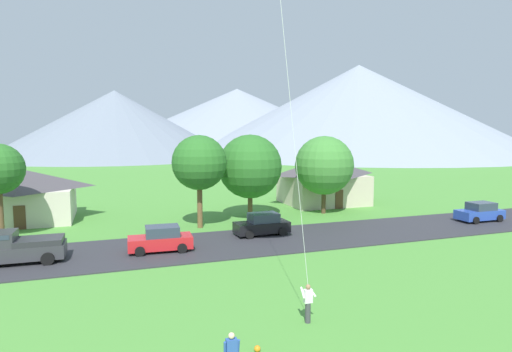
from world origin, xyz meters
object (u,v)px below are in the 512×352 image
at_px(house_leftmost, 27,195).
at_px(parked_car_black_mid_west, 262,225).
at_px(soccer_ball, 257,349).
at_px(parked_car_blue_west_end, 480,212).
at_px(tree_near_left, 250,167).
at_px(tree_right_of_center, 199,163).
at_px(parked_car_red_mid_east, 161,239).
at_px(house_left_center, 323,180).
at_px(tree_near_right, 324,165).
at_px(pickup_truck_charcoal_west_side, 16,247).

height_order(house_leftmost, parked_car_black_mid_west, house_leftmost).
bearing_deg(soccer_ball, parked_car_blue_west_end, 29.76).
distance_m(tree_near_left, parked_car_blue_west_end, 20.98).
height_order(tree_right_of_center, parked_car_blue_west_end, tree_right_of_center).
distance_m(tree_near_left, parked_car_red_mid_east, 13.11).
bearing_deg(tree_near_left, house_left_center, 27.23).
bearing_deg(soccer_ball, tree_near_right, 57.10).
relative_size(tree_near_right, parked_car_red_mid_east, 1.78).
xyz_separation_m(house_leftmost, tree_near_left, (19.32, -5.67, 2.46)).
bearing_deg(parked_car_red_mid_east, parked_car_black_mid_west, 14.67).
xyz_separation_m(house_leftmost, tree_right_of_center, (14.18, -7.81, 3.07)).
height_order(parked_car_blue_west_end, pickup_truck_charcoal_west_side, pickup_truck_charcoal_west_side).
xyz_separation_m(tree_right_of_center, parked_car_black_mid_west, (4.00, -4.30, -4.60)).
distance_m(parked_car_red_mid_east, pickup_truck_charcoal_west_side, 8.63).
distance_m(tree_right_of_center, soccer_ball, 21.70).
height_order(tree_right_of_center, parked_car_red_mid_east, tree_right_of_center).
height_order(house_leftmost, pickup_truck_charcoal_west_side, house_leftmost).
bearing_deg(tree_near_left, soccer_ball, -107.66).
bearing_deg(tree_near_left, tree_right_of_center, -157.37).
bearing_deg(parked_car_blue_west_end, parked_car_black_mid_west, 175.52).
distance_m(house_leftmost, tree_near_right, 27.64).
bearing_deg(house_leftmost, soccer_ball, -67.36).
xyz_separation_m(parked_car_red_mid_east, soccer_ball, (1.79, -14.53, -0.75)).
bearing_deg(tree_near_right, soccer_ball, -122.90).
bearing_deg(tree_near_right, pickup_truck_charcoal_west_side, -161.56).
xyz_separation_m(house_leftmost, soccer_ball, (11.98, -28.73, -2.27)).
height_order(tree_near_right, parked_car_red_mid_east, tree_near_right).
bearing_deg(house_leftmost, parked_car_blue_west_end, -19.66).
xyz_separation_m(house_left_center, tree_near_right, (-2.70, -5.21, 2.14)).
height_order(parked_car_black_mid_west, pickup_truck_charcoal_west_side, pickup_truck_charcoal_west_side).
bearing_deg(pickup_truck_charcoal_west_side, tree_near_left, 25.20).
distance_m(tree_right_of_center, parked_car_black_mid_west, 7.46).
distance_m(house_leftmost, house_left_center, 29.68).
relative_size(parked_car_black_mid_west, soccer_ball, 17.77).
height_order(house_leftmost, parked_car_blue_west_end, house_leftmost).
bearing_deg(parked_car_blue_west_end, parked_car_red_mid_east, -178.95).
xyz_separation_m(tree_near_right, parked_car_red_mid_east, (-16.78, -8.65, -3.88)).
height_order(house_leftmost, tree_near_right, tree_near_right).
distance_m(parked_car_blue_west_end, pickup_truck_charcoal_west_side, 36.74).
height_order(tree_near_left, parked_car_black_mid_west, tree_near_left).
bearing_deg(parked_car_blue_west_end, house_left_center, 122.88).
height_order(house_left_center, parked_car_blue_west_end, house_left_center).
relative_size(house_leftmost, house_left_center, 0.92).
bearing_deg(soccer_ball, parked_car_black_mid_west, 69.55).
height_order(house_left_center, pickup_truck_charcoal_west_side, house_left_center).
bearing_deg(house_left_center, tree_near_right, -117.39).
bearing_deg(pickup_truck_charcoal_west_side, tree_right_of_center, 26.23).
distance_m(house_left_center, soccer_ball, 33.55).
relative_size(tree_right_of_center, tree_near_right, 1.02).
bearing_deg(parked_car_black_mid_west, pickup_truck_charcoal_west_side, -173.41).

